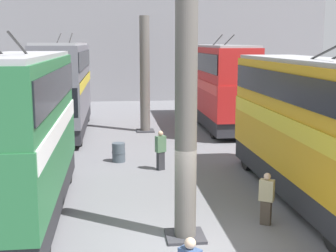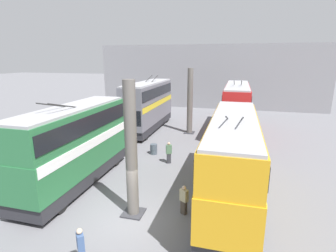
{
  "view_description": "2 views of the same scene",
  "coord_description": "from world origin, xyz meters",
  "px_view_note": "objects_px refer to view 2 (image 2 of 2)",
  "views": [
    {
      "loc": [
        -11.54,
        1.9,
        5.3
      ],
      "look_at": [
        10.05,
        -0.65,
        1.43
      ],
      "focal_mm": 50.0,
      "sensor_mm": 36.0,
      "label": 1
    },
    {
      "loc": [
        -10.63,
        -4.83,
        7.76
      ],
      "look_at": [
        12.56,
        1.38,
        1.6
      ],
      "focal_mm": 28.0,
      "sensor_mm": 36.0,
      "label": 2
    }
  ],
  "objects_px": {
    "person_aisle_midway": "(169,152)",
    "bus_right_far": "(148,103)",
    "bus_left_near": "(232,155)",
    "oil_drum": "(154,149)",
    "person_by_left_row": "(184,199)",
    "person_aisle_foreground": "(81,247)",
    "bus_left_far": "(236,106)",
    "bus_right_near": "(74,141)"
  },
  "relations": [
    {
      "from": "bus_right_near",
      "to": "person_by_left_row",
      "type": "height_order",
      "value": "bus_right_near"
    },
    {
      "from": "oil_drum",
      "to": "bus_left_near",
      "type": "bearing_deg",
      "value": -133.21
    },
    {
      "from": "person_by_left_row",
      "to": "oil_drum",
      "type": "bearing_deg",
      "value": 59.95
    },
    {
      "from": "person_by_left_row",
      "to": "bus_left_near",
      "type": "bearing_deg",
      "value": -17.7
    },
    {
      "from": "person_by_left_row",
      "to": "person_aisle_foreground",
      "type": "relative_size",
      "value": 0.93
    },
    {
      "from": "person_aisle_midway",
      "to": "oil_drum",
      "type": "xyz_separation_m",
      "value": [
        1.6,
        1.74,
        -0.46
      ]
    },
    {
      "from": "bus_right_far",
      "to": "person_aisle_foreground",
      "type": "bearing_deg",
      "value": -168.04
    },
    {
      "from": "oil_drum",
      "to": "person_by_left_row",
      "type": "bearing_deg",
      "value": -152.08
    },
    {
      "from": "bus_left_near",
      "to": "bus_right_near",
      "type": "height_order",
      "value": "bus_right_near"
    },
    {
      "from": "bus_left_near",
      "to": "person_by_left_row",
      "type": "xyz_separation_m",
      "value": [
        -1.9,
        2.24,
        -1.91
      ]
    },
    {
      "from": "person_by_left_row",
      "to": "bus_right_far",
      "type": "bearing_deg",
      "value": 57.14
    },
    {
      "from": "bus_left_near",
      "to": "person_aisle_midway",
      "type": "distance_m",
      "value": 6.75
    },
    {
      "from": "bus_left_far",
      "to": "person_aisle_midway",
      "type": "bearing_deg",
      "value": 155.44
    },
    {
      "from": "bus_right_far",
      "to": "person_by_left_row",
      "type": "relative_size",
      "value": 6.86
    },
    {
      "from": "bus_right_near",
      "to": "oil_drum",
      "type": "height_order",
      "value": "bus_right_near"
    },
    {
      "from": "bus_left_near",
      "to": "person_aisle_foreground",
      "type": "xyz_separation_m",
      "value": [
        -6.42,
        5.26,
        -1.84
      ]
    },
    {
      "from": "person_by_left_row",
      "to": "bus_right_near",
      "type": "bearing_deg",
      "value": 109.54
    },
    {
      "from": "bus_right_near",
      "to": "oil_drum",
      "type": "bearing_deg",
      "value": -25.65
    },
    {
      "from": "person_aisle_foreground",
      "to": "person_aisle_midway",
      "type": "bearing_deg",
      "value": 45.02
    },
    {
      "from": "bus_left_far",
      "to": "person_by_left_row",
      "type": "relative_size",
      "value": 7.17
    },
    {
      "from": "bus_right_far",
      "to": "oil_drum",
      "type": "height_order",
      "value": "bus_right_far"
    },
    {
      "from": "bus_left_far",
      "to": "bus_right_near",
      "type": "distance_m",
      "value": 17.81
    },
    {
      "from": "person_by_left_row",
      "to": "person_aisle_foreground",
      "type": "height_order",
      "value": "person_aisle_foreground"
    },
    {
      "from": "bus_left_near",
      "to": "person_aisle_midway",
      "type": "height_order",
      "value": "bus_left_near"
    },
    {
      "from": "person_aisle_midway",
      "to": "person_aisle_foreground",
      "type": "bearing_deg",
      "value": 150.19
    },
    {
      "from": "bus_left_near",
      "to": "bus_left_far",
      "type": "xyz_separation_m",
      "value": [
        14.78,
        0.0,
        0.2
      ]
    },
    {
      "from": "bus_left_near",
      "to": "person_aisle_foreground",
      "type": "bearing_deg",
      "value": 140.66
    },
    {
      "from": "bus_left_near",
      "to": "bus_right_near",
      "type": "xyz_separation_m",
      "value": [
        -0.29,
        9.5,
        0.09
      ]
    },
    {
      "from": "oil_drum",
      "to": "bus_right_far",
      "type": "bearing_deg",
      "value": 22.01
    },
    {
      "from": "bus_left_near",
      "to": "person_aisle_midway",
      "type": "relative_size",
      "value": 6.54
    },
    {
      "from": "person_aisle_midway",
      "to": "person_by_left_row",
      "type": "bearing_deg",
      "value": 174.37
    },
    {
      "from": "bus_left_far",
      "to": "person_aisle_midway",
      "type": "xyz_separation_m",
      "value": [
        -10.32,
        4.71,
        -2.05
      ]
    },
    {
      "from": "bus_left_far",
      "to": "oil_drum",
      "type": "relative_size",
      "value": 13.12
    },
    {
      "from": "bus_left_near",
      "to": "bus_left_far",
      "type": "bearing_deg",
      "value": 0.0
    },
    {
      "from": "bus_left_near",
      "to": "bus_left_far",
      "type": "distance_m",
      "value": 14.78
    },
    {
      "from": "person_aisle_midway",
      "to": "person_by_left_row",
      "type": "height_order",
      "value": "person_aisle_midway"
    },
    {
      "from": "bus_left_far",
      "to": "oil_drum",
      "type": "bearing_deg",
      "value": 143.47
    },
    {
      "from": "bus_right_far",
      "to": "person_aisle_foreground",
      "type": "relative_size",
      "value": 6.39
    },
    {
      "from": "bus_left_near",
      "to": "bus_left_far",
      "type": "relative_size",
      "value": 0.97
    },
    {
      "from": "bus_right_far",
      "to": "oil_drum",
      "type": "bearing_deg",
      "value": -157.99
    },
    {
      "from": "person_aisle_midway",
      "to": "person_aisle_foreground",
      "type": "xyz_separation_m",
      "value": [
        -10.88,
        0.55,
        0.01
      ]
    },
    {
      "from": "person_aisle_midway",
      "to": "bus_right_far",
      "type": "bearing_deg",
      "value": 0.72
    }
  ]
}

